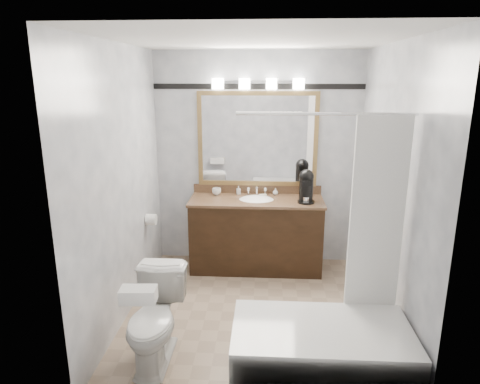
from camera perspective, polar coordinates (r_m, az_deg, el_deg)
name	(u,v)px	position (r m, az deg, el deg)	size (l,w,h in m)	color
room	(254,188)	(3.81, 1.88, 0.56)	(2.42, 2.62, 2.52)	#9D846A
vanity	(256,233)	(5.03, 2.15, -5.43)	(1.53, 0.58, 0.97)	black
mirror	(257,139)	(5.02, 2.35, 7.03)	(1.40, 0.04, 1.10)	#9C7A46
vanity_light_bar	(258,83)	(4.92, 2.42, 14.26)	(1.02, 0.14, 0.12)	silver
accent_stripe	(258,86)	(4.98, 2.43, 13.89)	(2.40, 0.01, 0.06)	black
bathtub	(324,346)	(3.42, 11.10, -19.50)	(1.30, 0.75, 1.96)	white
tp_roll	(151,220)	(4.77, -11.77, -3.61)	(0.12, 0.12, 0.11)	white
toilet	(155,320)	(3.57, -11.27, -16.36)	(0.41, 0.71, 0.73)	white
tissue_box	(138,295)	(3.06, -13.40, -13.19)	(0.24, 0.13, 0.10)	white
coffee_maker	(306,185)	(4.82, 8.83, 0.91)	(0.19, 0.24, 0.37)	black
cup_left	(217,191)	(5.08, -3.14, 0.08)	(0.10, 0.10, 0.08)	white
soap_bottle_a	(238,190)	(5.09, -0.20, 0.25)	(0.04, 0.05, 0.10)	white
soap_bottle_b	(275,192)	(5.08, 4.74, 0.06)	(0.06, 0.06, 0.08)	white
soap_bar	(263,195)	(5.01, 3.07, -0.46)	(0.08, 0.05, 0.03)	beige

